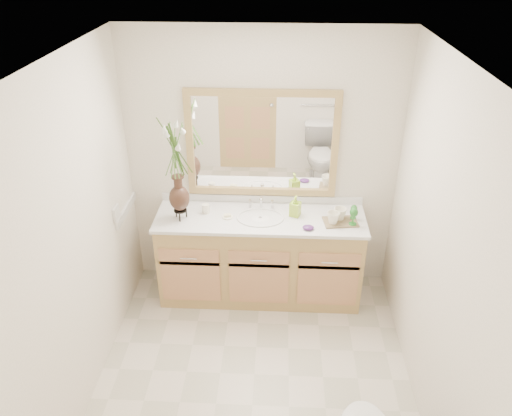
# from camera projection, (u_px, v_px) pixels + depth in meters

# --- Properties ---
(floor) EXTENTS (2.60, 2.60, 0.00)m
(floor) POSITION_uv_depth(u_px,v_px,m) (254.00, 374.00, 3.89)
(floor) COLOR beige
(floor) RESTS_ON ground
(ceiling) EXTENTS (2.40, 2.60, 0.02)m
(ceiling) POSITION_uv_depth(u_px,v_px,m) (254.00, 63.00, 2.71)
(ceiling) COLOR white
(ceiling) RESTS_ON wall_back
(wall_back) EXTENTS (2.40, 0.02, 2.40)m
(wall_back) POSITION_uv_depth(u_px,v_px,m) (262.00, 165.00, 4.43)
(wall_back) COLOR white
(wall_back) RESTS_ON floor
(wall_front) EXTENTS (2.40, 0.02, 2.40)m
(wall_front) POSITION_uv_depth(u_px,v_px,m) (238.00, 413.00, 2.17)
(wall_front) COLOR white
(wall_front) RESTS_ON floor
(wall_left) EXTENTS (0.02, 2.60, 2.40)m
(wall_left) POSITION_uv_depth(u_px,v_px,m) (76.00, 241.00, 3.35)
(wall_left) COLOR white
(wall_left) RESTS_ON floor
(wall_right) EXTENTS (0.02, 2.60, 2.40)m
(wall_right) POSITION_uv_depth(u_px,v_px,m) (438.00, 251.00, 3.25)
(wall_right) COLOR white
(wall_right) RESTS_ON floor
(vanity) EXTENTS (1.80, 0.55, 0.80)m
(vanity) POSITION_uv_depth(u_px,v_px,m) (260.00, 257.00, 4.58)
(vanity) COLOR tan
(vanity) RESTS_ON floor
(counter) EXTENTS (1.84, 0.57, 0.03)m
(counter) POSITION_uv_depth(u_px,v_px,m) (260.00, 218.00, 4.37)
(counter) COLOR white
(counter) RESTS_ON vanity
(sink) EXTENTS (0.38, 0.34, 0.23)m
(sink) POSITION_uv_depth(u_px,v_px,m) (260.00, 223.00, 4.38)
(sink) COLOR white
(sink) RESTS_ON counter
(mirror) EXTENTS (1.32, 0.04, 0.97)m
(mirror) POSITION_uv_depth(u_px,v_px,m) (262.00, 144.00, 4.31)
(mirror) COLOR white
(mirror) RESTS_ON wall_back
(switch_plate) EXTENTS (0.02, 0.12, 0.12)m
(switch_plate) POSITION_uv_depth(u_px,v_px,m) (116.00, 213.00, 4.13)
(switch_plate) COLOR white
(switch_plate) RESTS_ON wall_left
(flower_vase) EXTENTS (0.21, 0.21, 0.84)m
(flower_vase) POSITION_uv_depth(u_px,v_px,m) (176.00, 158.00, 4.06)
(flower_vase) COLOR black
(flower_vase) RESTS_ON counter
(tumbler) EXTENTS (0.07, 0.07, 0.08)m
(tumbler) POSITION_uv_depth(u_px,v_px,m) (206.00, 209.00, 4.41)
(tumbler) COLOR white
(tumbler) RESTS_ON counter
(soap_dish) EXTENTS (0.10, 0.10, 0.03)m
(soap_dish) POSITION_uv_depth(u_px,v_px,m) (228.00, 216.00, 4.35)
(soap_dish) COLOR white
(soap_dish) RESTS_ON counter
(soap_bottle) EXTENTS (0.10, 0.10, 0.17)m
(soap_bottle) POSITION_uv_depth(u_px,v_px,m) (295.00, 207.00, 4.35)
(soap_bottle) COLOR #A0CF30
(soap_bottle) RESTS_ON counter
(purple_dish) EXTENTS (0.10, 0.08, 0.03)m
(purple_dish) POSITION_uv_depth(u_px,v_px,m) (308.00, 228.00, 4.18)
(purple_dish) COLOR #4D2267
(purple_dish) RESTS_ON counter
(tray) EXTENTS (0.31, 0.23, 0.01)m
(tray) POSITION_uv_depth(u_px,v_px,m) (340.00, 222.00, 4.28)
(tray) COLOR brown
(tray) RESTS_ON counter
(mug_left) EXTENTS (0.13, 0.12, 0.11)m
(mug_left) POSITION_uv_depth(u_px,v_px,m) (333.00, 217.00, 4.22)
(mug_left) COLOR white
(mug_left) RESTS_ON tray
(mug_right) EXTENTS (0.15, 0.15, 0.11)m
(mug_right) POSITION_uv_depth(u_px,v_px,m) (340.00, 213.00, 4.28)
(mug_right) COLOR white
(mug_right) RESTS_ON tray
(goblet_front) EXTENTS (0.07, 0.07, 0.16)m
(goblet_front) POSITION_uv_depth(u_px,v_px,m) (354.00, 213.00, 4.18)
(goblet_front) COLOR #277728
(goblet_front) RESTS_ON tray
(goblet_back) EXTENTS (0.06, 0.06, 0.13)m
(goblet_back) POSITION_uv_depth(u_px,v_px,m) (354.00, 209.00, 4.28)
(goblet_back) COLOR #277728
(goblet_back) RESTS_ON tray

